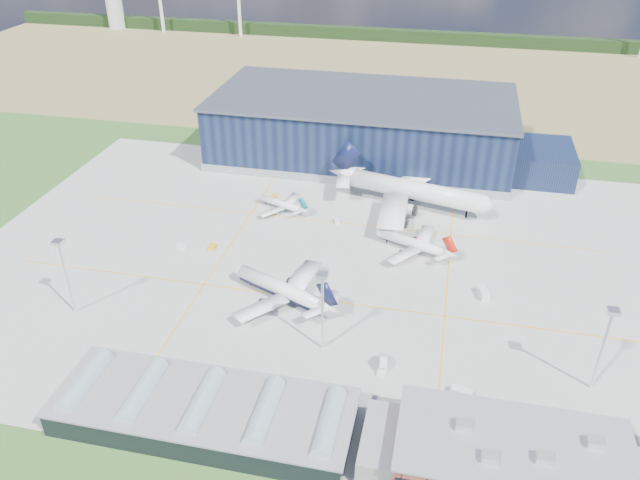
{
  "coord_description": "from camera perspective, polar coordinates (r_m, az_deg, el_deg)",
  "views": [
    {
      "loc": [
        35.81,
        -149.67,
        105.76
      ],
      "look_at": [
        1.44,
        6.08,
        9.97
      ],
      "focal_mm": 35.0,
      "sensor_mm": 36.0,
      "label": 1
    }
  ],
  "objects": [
    {
      "name": "ground",
      "position": [
        186.74,
        -0.83,
        -3.51
      ],
      "size": [
        600.0,
        600.0,
        0.0
      ],
      "primitive_type": "plane",
      "color": "#2D5720",
      "rests_on": "ground"
    },
    {
      "name": "apron",
      "position": [
        194.83,
        -0.16,
        -1.88
      ],
      "size": [
        220.0,
        160.0,
        0.08
      ],
      "color": "gray",
      "rests_on": "ground"
    },
    {
      "name": "farmland",
      "position": [
        386.17,
        6.88,
        14.88
      ],
      "size": [
        600.0,
        220.0,
        0.01
      ],
      "primitive_type": "cube",
      "color": "olive",
      "rests_on": "ground"
    },
    {
      "name": "treeline",
      "position": [
        462.43,
        8.1,
        17.99
      ],
      "size": [
        600.0,
        8.0,
        8.0
      ],
      "primitive_type": "cube",
      "color": "black",
      "rests_on": "ground"
    },
    {
      "name": "hangar",
      "position": [
        264.05,
        4.51,
        10.0
      ],
      "size": [
        145.0,
        62.0,
        26.1
      ],
      "color": "#0F1832",
      "rests_on": "ground"
    },
    {
      "name": "ops_building",
      "position": [
        136.4,
        17.13,
        -18.64
      ],
      "size": [
        46.0,
        23.0,
        10.9
      ],
      "color": "brown",
      "rests_on": "ground"
    },
    {
      "name": "glass_concourse",
      "position": [
        142.29,
        -9.2,
        -15.38
      ],
      "size": [
        78.0,
        23.0,
        8.6
      ],
      "color": "black",
      "rests_on": "ground"
    },
    {
      "name": "light_mast_west",
      "position": [
        177.94,
        -22.4,
        -2.14
      ],
      "size": [
        2.6,
        2.6,
        23.0
      ],
      "color": "silver",
      "rests_on": "ground"
    },
    {
      "name": "light_mast_center",
      "position": [
        152.14,
        0.22,
        -5.43
      ],
      "size": [
        2.6,
        2.6,
        23.0
      ],
      "color": "silver",
      "rests_on": "ground"
    },
    {
      "name": "light_mast_east",
      "position": [
        154.97,
        24.67,
        -8.02
      ],
      "size": [
        2.6,
        2.6,
        23.0
      ],
      "color": "silver",
      "rests_on": "ground"
    },
    {
      "name": "airliner_navy",
      "position": [
        175.09,
        -3.67,
        -3.82
      ],
      "size": [
        48.11,
        47.7,
        11.99
      ],
      "primitive_type": null,
      "rotation": [
        0.0,
        0.0,
        2.73
      ],
      "color": "white",
      "rests_on": "ground"
    },
    {
      "name": "airliner_red",
      "position": [
        199.38,
        8.44,
        0.15
      ],
      "size": [
        37.07,
        36.72,
        9.36
      ],
      "primitive_type": null,
      "rotation": [
        0.0,
        0.0,
        2.76
      ],
      "color": "white",
      "rests_on": "ground"
    },
    {
      "name": "airliner_widebody",
      "position": [
        224.01,
        8.72,
        5.32
      ],
      "size": [
        74.6,
        73.62,
        20.13
      ],
      "primitive_type": null,
      "rotation": [
        0.0,
        0.0,
        -0.25
      ],
      "color": "white",
      "rests_on": "ground"
    },
    {
      "name": "airliner_regional",
      "position": [
        222.63,
        -3.63,
        3.63
      ],
      "size": [
        29.09,
        28.81,
        7.35
      ],
      "primitive_type": null,
      "rotation": [
        0.0,
        0.0,
        2.76
      ],
      "color": "white",
      "rests_on": "ground"
    },
    {
      "name": "gse_tug_b",
      "position": [
        203.37,
        -9.84,
        -0.64
      ],
      "size": [
        2.04,
        3.06,
        1.32
      ],
      "primitive_type": "cube",
      "rotation": [
        0.0,
        0.0,
        -0.0
      ],
      "color": "gold",
      "rests_on": "ground"
    },
    {
      "name": "gse_van_a",
      "position": [
        152.25,
        12.83,
        -13.46
      ],
      "size": [
        5.22,
        3.29,
        2.11
      ],
      "primitive_type": "cube",
      "rotation": [
        0.0,
        0.0,
        1.31
      ],
      "color": "silver",
      "rests_on": "ground"
    },
    {
      "name": "gse_cart_a",
      "position": [
        215.34,
        1.55,
        1.75
      ],
      "size": [
        2.87,
        3.37,
        1.24
      ],
      "primitive_type": "cube",
      "rotation": [
        0.0,
        0.0,
        0.4
      ],
      "color": "silver",
      "rests_on": "ground"
    },
    {
      "name": "gse_van_b",
      "position": [
        184.5,
        14.73,
        -4.71
      ],
      "size": [
        3.72,
        5.73,
        2.42
      ],
      "primitive_type": "cube",
      "rotation": [
        0.0,
        0.0,
        0.26
      ],
      "color": "silver",
      "rests_on": "ground"
    },
    {
      "name": "gse_tug_c",
      "position": [
        232.17,
        -4.27,
        3.97
      ],
      "size": [
        1.89,
        2.92,
        1.25
      ],
      "primitive_type": "cube",
      "rotation": [
        0.0,
        0.0,
        -0.04
      ],
      "color": "gold",
      "rests_on": "ground"
    },
    {
      "name": "gse_cart_b",
      "position": [
        205.46,
        -12.53,
        -0.59
      ],
      "size": [
        3.3,
        2.36,
        1.35
      ],
      "primitive_type": "cube",
      "rotation": [
        0.0,
        0.0,
        1.48
      ],
      "color": "silver",
      "rests_on": "ground"
    },
    {
      "name": "airstair",
      "position": [
        156.16,
        5.81,
        -11.13
      ],
      "size": [
        2.24,
        4.62,
        2.85
      ],
      "primitive_type": "cube",
      "rotation": [
        0.0,
        0.0,
        0.1
      ],
      "color": "silver",
      "rests_on": "ground"
    },
    {
      "name": "car_a",
      "position": [
        149.85,
        -3.84,
        -13.69
      ],
      "size": [
        3.56,
        2.46,
        1.13
      ],
      "primitive_type": "imported",
      "rotation": [
        0.0,
        0.0,
        1.19
      ],
      "color": "#99999E",
      "rests_on": "ground"
    },
    {
      "name": "car_b",
      "position": [
        146.32,
        10.38,
        -15.63
      ],
      "size": [
        3.83,
        2.23,
        1.19
      ],
      "primitive_type": "imported",
      "rotation": [
        0.0,
        0.0,
        1.28
      ],
      "color": "#99999E",
      "rests_on": "ground"
    }
  ]
}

